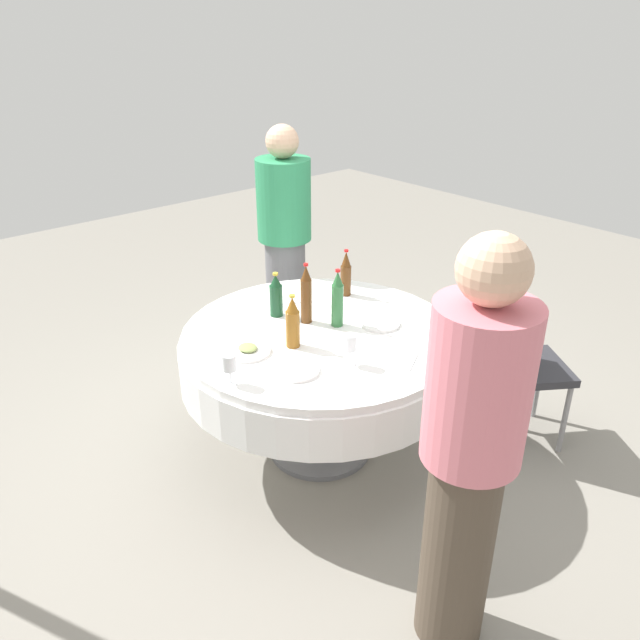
# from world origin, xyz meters

# --- Properties ---
(ground_plane) EXTENTS (10.00, 10.00, 0.00)m
(ground_plane) POSITION_xyz_m (0.00, 0.00, 0.00)
(ground_plane) COLOR gray
(dining_table) EXTENTS (1.44, 1.44, 0.74)m
(dining_table) POSITION_xyz_m (0.00, 0.00, 0.59)
(dining_table) COLOR white
(dining_table) RESTS_ON ground_plane
(bottle_brown_far) EXTENTS (0.06, 0.06, 0.33)m
(bottle_brown_far) POSITION_xyz_m (-0.13, 0.02, 0.89)
(bottle_brown_far) COLOR #593314
(bottle_brown_far) RESTS_ON dining_table
(bottle_brown_right) EXTENTS (0.06, 0.06, 0.27)m
(bottle_brown_right) POSITION_xyz_m (-0.25, 0.41, 0.87)
(bottle_brown_right) COLOR #593314
(bottle_brown_right) RESTS_ON dining_table
(bottle_green_west) EXTENTS (0.06, 0.06, 0.31)m
(bottle_green_west) POSITION_xyz_m (0.01, 0.11, 0.88)
(bottle_green_west) COLOR #2D6B38
(bottle_green_west) RESTS_ON dining_table
(bottle_amber_mid) EXTENTS (0.07, 0.07, 0.27)m
(bottle_amber_mid) POSITION_xyz_m (0.03, -0.20, 0.87)
(bottle_amber_mid) COLOR #8C5619
(bottle_amber_mid) RESTS_ON dining_table
(bottle_dark_green_inner) EXTENTS (0.07, 0.07, 0.24)m
(bottle_dark_green_inner) POSITION_xyz_m (-0.30, -0.05, 0.85)
(bottle_dark_green_inner) COLOR #194728
(bottle_dark_green_inner) RESTS_ON dining_table
(wine_glass_mid) EXTENTS (0.06, 0.06, 0.15)m
(wine_glass_mid) POSITION_xyz_m (0.34, -0.12, 0.85)
(wine_glass_mid) COLOR white
(wine_glass_mid) RESTS_ON dining_table
(wine_glass_inner) EXTENTS (0.06, 0.06, 0.14)m
(wine_glass_inner) POSITION_xyz_m (0.12, -0.62, 0.84)
(wine_glass_inner) COLOR white
(wine_glass_inner) RESTS_ON dining_table
(plate_near) EXTENTS (0.20, 0.20, 0.02)m
(plate_near) POSITION_xyz_m (0.15, 0.28, 0.75)
(plate_near) COLOR white
(plate_near) RESTS_ON dining_table
(plate_front) EXTENTS (0.22, 0.22, 0.04)m
(plate_front) POSITION_xyz_m (-0.06, -0.40, 0.75)
(plate_front) COLOR white
(plate_front) RESTS_ON dining_table
(plate_east) EXTENTS (0.20, 0.20, 0.02)m
(plate_east) POSITION_xyz_m (0.23, -0.34, 0.75)
(plate_east) COLOR white
(plate_east) RESTS_ON dining_table
(fork_right) EXTENTS (0.10, 0.16, 0.00)m
(fork_right) POSITION_xyz_m (-0.34, 0.14, 0.74)
(fork_right) COLOR silver
(fork_right) RESTS_ON dining_table
(fork_west) EXTENTS (0.10, 0.17, 0.00)m
(fork_west) POSITION_xyz_m (0.52, 0.12, 0.74)
(fork_west) COLOR silver
(fork_west) RESTS_ON dining_table
(fork_mid) EXTENTS (0.18, 0.04, 0.00)m
(fork_mid) POSITION_xyz_m (-0.14, 0.26, 0.74)
(fork_mid) COLOR silver
(fork_mid) RESTS_ON dining_table
(person_far) EXTENTS (0.34, 0.34, 1.64)m
(person_far) POSITION_xyz_m (1.18, -0.37, 0.86)
(person_far) COLOR #4C3F33
(person_far) RESTS_ON ground_plane
(person_right) EXTENTS (0.34, 0.34, 1.61)m
(person_right) POSITION_xyz_m (-0.88, 0.47, 0.84)
(person_right) COLOR slate
(person_right) RESTS_ON ground_plane
(chair_outer) EXTENTS (0.56, 0.56, 0.87)m
(chair_outer) POSITION_xyz_m (0.61, 0.88, 0.52)
(chair_outer) COLOR #2D2D33
(chair_outer) RESTS_ON ground_plane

